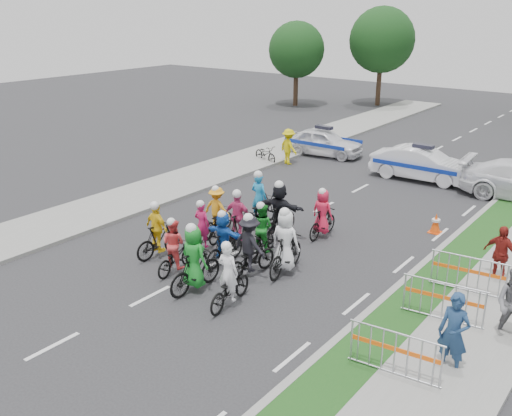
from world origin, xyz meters
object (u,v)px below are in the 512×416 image
Objects in this scene: rider_4 at (250,252)px; rider_13 at (322,218)px; barrier_0 at (395,356)px; tree_3 at (382,40)px; rider_6 at (203,234)px; rider_8 at (262,235)px; spectator_0 at (454,333)px; cone_0 at (436,223)px; rider_11 at (280,215)px; rider_9 at (239,224)px; police_car_0 at (323,142)px; rider_2 at (175,252)px; spectator_2 at (500,254)px; rider_1 at (195,265)px; rider_3 at (158,235)px; barrier_1 at (443,303)px; rider_5 at (224,241)px; parked_bike at (265,154)px; rider_10 at (218,215)px; barrier_2 at (468,276)px; rider_12 at (260,208)px; marshal_hiviz at (289,147)px; rider_0 at (229,284)px; police_car_1 at (422,164)px; rider_7 at (286,248)px.

rider_13 is (0.13, 3.77, -0.07)m from rider_4.
tree_3 is at bearing 116.59° from barrier_0.
tree_3 reaches higher than rider_6.
rider_8 is 0.99× the size of spectator_0.
cone_0 is 26.93m from tree_3.
rider_11 is at bearing 42.14° from rider_13.
rider_9 reaches higher than police_car_0.
rider_11 is at bearing -111.74° from rider_2.
rider_2 is 1.04× the size of spectator_2.
rider_1 is at bearing 121.20° from rider_6.
rider_3 is 8.53m from barrier_1.
rider_5 reaches higher than parked_bike.
tree_3 reaches higher than rider_10.
rider_4 reaches higher than barrier_2.
rider_13 is 5.34m from barrier_2.
cone_0 is (5.88, 4.58, -0.34)m from rider_10.
spectator_0 is 4.97m from spectator_2.
barrier_1 is at bearing 149.39° from rider_13.
police_car_0 is at bearing -11.69° from parked_bike.
rider_11 reaches higher than rider_12.
marshal_hiviz is at bearing 141.04° from spectator_0.
rider_0 is at bearing -70.51° from tree_3.
barrier_1 is 1.00× the size of barrier_2.
tree_3 is (-3.19, 18.95, 4.47)m from parked_bike.
barrier_2 is (5.21, -1.15, -0.12)m from rider_13.
police_car_1 is (1.25, 12.03, -0.01)m from rider_5.
rider_13 is (-0.51, 5.46, 0.08)m from rider_0.
rider_12 is 0.50× the size of police_car_0.
barrier_0 is at bearing 146.84° from rider_10.
barrier_2 is (7.59, 2.14, -0.01)m from rider_6.
barrier_0 is at bearing -74.63° from cone_0.
parked_bike is (-5.28, 11.55, -0.22)m from rider_2.
marshal_hiviz is 2.49× the size of cone_0.
marshal_hiviz is at bearing -64.84° from rider_5.
rider_8 reaches higher than parked_bike.
marshal_hiviz is 15.17m from barrier_1.
rider_5 is 0.87× the size of barrier_1.
rider_13 is at bearing -120.31° from rider_2.
rider_9 reaches higher than parked_bike.
rider_6 is 1.88m from rider_8.
rider_9 is at bearing -61.89° from rider_0.
parked_bike is (-12.51, 9.65, -0.14)m from barrier_1.
rider_7 reaches higher than barrier_1.
rider_13 is at bearing -137.12° from cone_0.
rider_5 reaches higher than barrier_2.
rider_2 is 12.70m from parked_bike.
spectator_2 is (7.65, 5.08, 0.20)m from rider_2.
rider_10 is (-1.20, 0.34, -0.06)m from rider_9.
parked_bike is at bearing 167.29° from spectator_2.
rider_12 is 7.95m from barrier_1.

